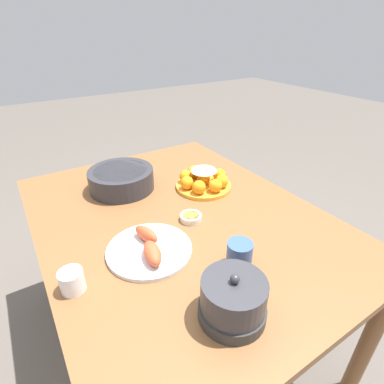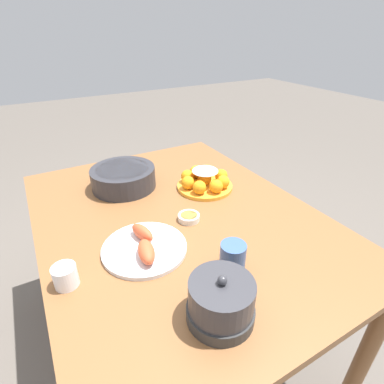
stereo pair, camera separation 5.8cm
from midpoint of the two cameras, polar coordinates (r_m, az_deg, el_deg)
name	(u,v)px [view 2 (the right image)]	position (r m, az deg, el deg)	size (l,w,h in m)	color
ground_plane	(181,331)	(1.71, -1.11, -24.99)	(12.00, 12.00, 0.00)	#5B544C
dining_table	(178,232)	(1.24, -1.39, -7.60)	(1.34, 1.03, 0.72)	brown
cake_plate	(205,181)	(1.37, 3.66, 2.18)	(0.25, 0.25, 0.10)	gold
serving_bowl	(123,177)	(1.40, -11.79, 2.79)	(0.29, 0.29, 0.09)	#2D2D33
sauce_bowl	(189,217)	(1.15, 0.83, -4.83)	(0.08, 0.08, 0.02)	silver
seafood_platter	(145,247)	(1.02, -7.41, -10.31)	(0.28, 0.28, 0.06)	silver
cup_near	(233,256)	(0.95, 9.54, -12.02)	(0.08, 0.08, 0.09)	#38568E
cup_far	(65,276)	(0.95, -21.34, -14.73)	(0.07, 0.07, 0.07)	white
warming_pot	(221,301)	(0.80, 7.72, -19.98)	(0.18, 0.18, 0.14)	#2D2D2D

